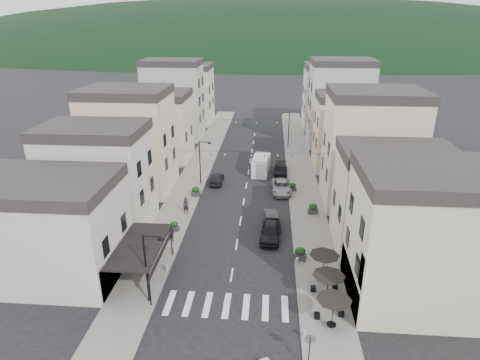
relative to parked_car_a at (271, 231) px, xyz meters
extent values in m
plane|color=black|center=(-3.30, -12.43, -0.82)|extent=(700.00, 700.00, 0.00)
cube|color=slate|center=(-10.80, 19.57, -0.76)|extent=(4.00, 76.00, 0.12)
cube|color=slate|center=(4.20, 19.57, -0.76)|extent=(4.00, 76.00, 0.12)
ellipsoid|color=black|center=(-3.30, 287.57, -0.82)|extent=(640.00, 360.00, 70.00)
cube|color=#BDB7AD|center=(-18.80, -7.43, 3.18)|extent=(12.00, 8.00, 8.00)
cube|color=#BEB797|center=(11.20, -8.43, 4.18)|extent=(10.00, 8.00, 10.00)
cube|color=black|center=(-10.80, -7.43, 2.38)|extent=(3.60, 7.50, 0.15)
cube|color=black|center=(-9.00, -7.43, 1.88)|extent=(0.34, 7.50, 0.99)
cylinder|color=black|center=(-9.10, -10.93, 0.78)|extent=(0.10, 0.10, 3.20)
cylinder|color=black|center=(-9.10, -3.93, 0.78)|extent=(0.10, 0.10, 3.20)
cube|color=#BDB7AD|center=(-17.80, 1.57, 4.18)|extent=(10.00, 7.00, 10.00)
cube|color=#262323|center=(-17.80, 1.57, 9.68)|extent=(10.20, 7.14, 1.00)
cube|color=beige|center=(-17.80, 11.57, 5.18)|extent=(10.00, 8.00, 12.00)
cube|color=#262323|center=(-17.80, 11.57, 11.68)|extent=(10.20, 8.16, 1.00)
cube|color=#BCA898|center=(-17.80, 23.57, 3.93)|extent=(10.00, 8.00, 9.50)
cube|color=#262323|center=(-17.80, 23.57, 9.18)|extent=(10.20, 8.16, 1.00)
cube|color=#979793|center=(-17.80, 35.57, 5.68)|extent=(10.00, 7.00, 13.00)
cube|color=#262323|center=(-17.80, 35.57, 12.68)|extent=(10.20, 7.14, 1.00)
cube|color=#BEB797|center=(-17.80, 47.57, 4.68)|extent=(10.00, 9.00, 11.00)
cube|color=#262323|center=(-17.80, 47.57, 10.68)|extent=(10.20, 9.18, 1.00)
cube|color=#BEB797|center=(11.20, -0.43, 3.68)|extent=(10.00, 7.00, 9.00)
cube|color=#262323|center=(11.20, -0.43, 8.68)|extent=(10.20, 7.14, 1.00)
cube|color=#BCA898|center=(11.20, 9.57, 5.43)|extent=(10.00, 8.00, 12.50)
cube|color=#262323|center=(11.20, 9.57, 12.18)|extent=(10.20, 8.16, 1.00)
cube|color=beige|center=(11.20, 21.57, 4.18)|extent=(10.00, 7.00, 10.00)
cube|color=#262323|center=(11.20, 21.57, 9.68)|extent=(10.20, 7.14, 1.00)
cube|color=#979793|center=(11.20, 33.57, 5.93)|extent=(10.00, 8.00, 13.50)
cube|color=#262323|center=(11.20, 33.57, 13.18)|extent=(10.20, 8.16, 1.00)
cube|color=#BDB7AD|center=(11.20, 45.57, 4.93)|extent=(10.00, 9.00, 11.50)
cube|color=#262323|center=(11.20, 45.57, 11.18)|extent=(10.20, 9.18, 1.00)
cylinder|color=black|center=(4.40, -12.43, 0.45)|extent=(0.06, 0.06, 2.30)
cone|color=black|center=(4.40, -12.43, 1.55)|extent=(2.50, 2.50, 0.55)
cylinder|color=black|center=(4.40, -12.43, -0.33)|extent=(0.70, 0.70, 0.04)
cylinder|color=black|center=(4.40, -9.63, 0.45)|extent=(0.06, 0.06, 2.30)
cone|color=black|center=(4.40, -9.63, 1.55)|extent=(2.50, 2.50, 0.55)
cylinder|color=black|center=(4.40, -9.63, -0.33)|extent=(0.70, 0.70, 0.04)
cylinder|color=black|center=(4.40, -6.83, 0.45)|extent=(0.06, 0.06, 2.30)
cone|color=black|center=(4.40, -6.83, 1.55)|extent=(2.50, 2.50, 0.55)
cylinder|color=black|center=(4.40, -6.83, -0.33)|extent=(0.70, 0.70, 0.04)
cylinder|color=black|center=(-9.40, -10.43, 2.18)|extent=(0.14, 0.14, 6.00)
cylinder|color=black|center=(-8.70, -10.43, 5.08)|extent=(1.40, 0.10, 0.10)
cylinder|color=black|center=(-8.05, -10.43, 4.93)|extent=(0.56, 0.56, 0.08)
cylinder|color=black|center=(-9.40, 13.57, 2.18)|extent=(0.14, 0.14, 6.00)
cylinder|color=black|center=(-8.70, 13.57, 5.08)|extent=(1.40, 0.10, 0.10)
cylinder|color=black|center=(-8.05, 13.57, 4.93)|extent=(0.56, 0.56, 0.08)
cylinder|color=black|center=(2.80, 31.57, 2.18)|extent=(0.14, 0.14, 6.00)
cylinder|color=black|center=(2.10, 31.57, 5.08)|extent=(1.40, 0.10, 0.10)
cylinder|color=black|center=(1.45, 31.57, 4.93)|extent=(0.56, 0.56, 0.08)
cylinder|color=black|center=(2.50, -15.93, 0.43)|extent=(0.07, 0.07, 2.50)
cylinder|color=slate|center=(2.50, -15.93, 1.53)|extent=(0.70, 0.04, 0.70)
cylinder|color=gray|center=(-9.00, -6.43, -0.40)|extent=(0.26, 0.26, 0.60)
cylinder|color=gray|center=(-9.00, -3.43, -0.40)|extent=(0.26, 0.26, 0.60)
cylinder|color=gray|center=(2.40, -4.43, -0.40)|extent=(0.26, 0.26, 0.60)
cylinder|color=gray|center=(2.40, -13.43, -0.40)|extent=(0.26, 0.26, 0.60)
cylinder|color=black|center=(-3.30, 9.57, 5.18)|extent=(19.00, 0.02, 0.02)
cone|color=beige|center=(-12.01, 9.57, 5.00)|extent=(0.28, 0.28, 0.24)
cone|color=navy|center=(-10.42, 9.57, 4.91)|extent=(0.28, 0.28, 0.24)
cone|color=beige|center=(-8.84, 9.57, 4.83)|extent=(0.28, 0.28, 0.24)
cone|color=navy|center=(-7.26, 9.57, 4.77)|extent=(0.28, 0.28, 0.24)
cone|color=beige|center=(-5.67, 9.57, 4.72)|extent=(0.28, 0.28, 0.24)
cone|color=navy|center=(-4.09, 9.57, 4.70)|extent=(0.28, 0.28, 0.24)
cone|color=beige|center=(-2.51, 9.57, 4.70)|extent=(0.28, 0.28, 0.24)
cone|color=navy|center=(-0.92, 9.57, 4.72)|extent=(0.28, 0.28, 0.24)
cone|color=beige|center=(0.66, 9.57, 4.77)|extent=(0.28, 0.28, 0.24)
cone|color=navy|center=(2.24, 9.57, 4.83)|extent=(0.28, 0.28, 0.24)
cone|color=beige|center=(3.83, 9.57, 4.91)|extent=(0.28, 0.28, 0.24)
cone|color=navy|center=(5.41, 9.57, 5.00)|extent=(0.28, 0.28, 0.24)
cylinder|color=black|center=(-3.30, 25.57, 5.18)|extent=(19.00, 0.02, 0.02)
cone|color=beige|center=(-12.01, 25.57, 5.00)|extent=(0.28, 0.28, 0.24)
cone|color=navy|center=(-10.42, 25.57, 4.91)|extent=(0.28, 0.28, 0.24)
cone|color=beige|center=(-8.84, 25.57, 4.83)|extent=(0.28, 0.28, 0.24)
cone|color=navy|center=(-7.26, 25.57, 4.77)|extent=(0.28, 0.28, 0.24)
cone|color=beige|center=(-5.67, 25.57, 4.72)|extent=(0.28, 0.28, 0.24)
cone|color=navy|center=(-4.09, 25.57, 4.70)|extent=(0.28, 0.28, 0.24)
cone|color=beige|center=(-2.51, 25.57, 4.70)|extent=(0.28, 0.28, 0.24)
cone|color=navy|center=(-0.92, 25.57, 4.72)|extent=(0.28, 0.28, 0.24)
cone|color=beige|center=(0.66, 25.57, 4.77)|extent=(0.28, 0.28, 0.24)
cone|color=navy|center=(2.24, 25.57, 4.83)|extent=(0.28, 0.28, 0.24)
cone|color=beige|center=(3.83, 25.57, 4.91)|extent=(0.28, 0.28, 0.24)
cone|color=navy|center=(5.41, 25.57, 5.00)|extent=(0.28, 0.28, 0.24)
imported|color=black|center=(0.00, 0.00, 0.00)|extent=(2.28, 4.93, 1.63)
imported|color=#353437|center=(0.11, 2.94, -0.15)|extent=(1.89, 4.17, 1.33)
imported|color=#909398|center=(1.30, 11.82, -0.10)|extent=(2.58, 5.26, 1.44)
imported|color=black|center=(1.30, 18.14, -0.16)|extent=(2.00, 4.59, 1.31)
imported|color=black|center=(-7.30, 14.10, -0.10)|extent=(1.74, 4.22, 1.43)
cube|color=silver|center=(-1.50, 18.55, 0.31)|extent=(2.62, 5.57, 2.25)
cube|color=silver|center=(-1.56, 17.88, 1.49)|extent=(2.40, 3.77, 0.56)
cylinder|color=black|center=(-2.58, 16.62, -0.42)|extent=(0.35, 0.81, 0.79)
cylinder|color=black|center=(-0.79, 16.45, -0.42)|extent=(0.35, 0.81, 0.79)
cylinder|color=black|center=(-2.21, 20.65, -0.42)|extent=(0.35, 0.81, 0.79)
cylinder|color=black|center=(-0.42, 20.48, -0.42)|extent=(0.35, 0.81, 0.79)
imported|color=black|center=(-9.53, 4.68, 0.27)|extent=(0.73, 0.51, 1.94)
imported|color=black|center=(-9.80, -1.43, 0.23)|extent=(1.10, 1.00, 1.86)
cube|color=#313033|center=(-9.95, 0.70, -0.46)|extent=(1.02, 0.69, 0.47)
ellipsoid|color=black|center=(-9.95, 0.70, 0.06)|extent=(0.83, 0.53, 0.60)
cube|color=#2C2D2F|center=(-9.30, 9.51, -0.42)|extent=(1.13, 0.65, 0.55)
ellipsoid|color=black|center=(-9.30, 9.51, 0.19)|extent=(0.97, 0.62, 0.71)
cube|color=#2C2D2F|center=(2.70, -3.72, -0.42)|extent=(1.25, 0.92, 0.56)
ellipsoid|color=black|center=(2.70, -3.72, 0.20)|extent=(0.98, 0.62, 0.71)
cube|color=#313133|center=(4.74, 5.77, -0.42)|extent=(1.13, 0.68, 0.55)
ellipsoid|color=black|center=(4.74, 5.77, 0.18)|extent=(0.96, 0.61, 0.70)
cube|color=#2F2E31|center=(2.70, 12.07, -0.45)|extent=(1.05, 0.68, 0.49)
ellipsoid|color=black|center=(2.70, 12.07, 0.08)|extent=(0.86, 0.55, 0.62)
camera|label=1|loc=(-0.32, -35.34, 19.85)|focal=30.00mm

